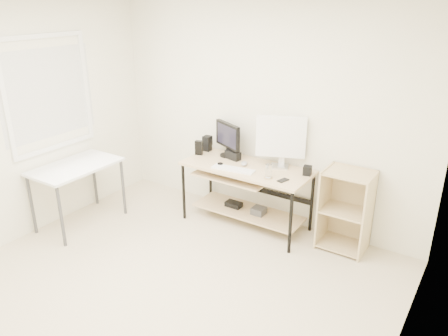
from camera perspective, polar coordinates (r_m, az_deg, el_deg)
room at (r=3.69m, az=-11.54°, el=1.13°), size 4.01×4.01×2.62m
desk at (r=5.12m, az=2.70°, el=-1.93°), size 1.50×0.65×0.75m
side_table at (r=5.36m, az=-18.75°, el=-0.45°), size 0.60×1.00×0.75m
shelf_unit at (r=4.87m, az=15.72°, el=-5.19°), size 0.50×0.40×0.90m
black_monitor at (r=5.26m, az=0.48°, el=4.02°), size 0.43×0.23×0.42m
white_imac at (r=4.92m, az=7.43°, el=3.86°), size 0.54×0.26×0.59m
keyboard at (r=4.91m, az=1.21°, el=-0.16°), size 0.51×0.20×0.02m
mouse at (r=5.05m, az=2.66°, el=0.60°), size 0.12×0.14×0.04m
center_speaker at (r=5.22m, az=1.18°, el=1.68°), size 0.22×0.13×0.10m
speaker_left at (r=5.50m, az=-2.19°, el=3.28°), size 0.10×0.10×0.19m
speaker_right at (r=4.85m, az=10.83°, el=-0.32°), size 0.10×0.10×0.10m
audio_controller at (r=5.37m, az=-3.30°, el=2.66°), size 0.10×0.08×0.18m
volume_puck at (r=5.04m, az=-0.50°, el=0.48°), size 0.07×0.07×0.03m
smartphone at (r=4.67m, az=7.72°, el=-1.60°), size 0.10×0.14×0.01m
coaster at (r=4.73m, az=5.82°, el=-1.25°), size 0.10×0.10×0.01m
drinking_glass at (r=4.70m, az=5.86°, el=-0.38°), size 0.07×0.07×0.15m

